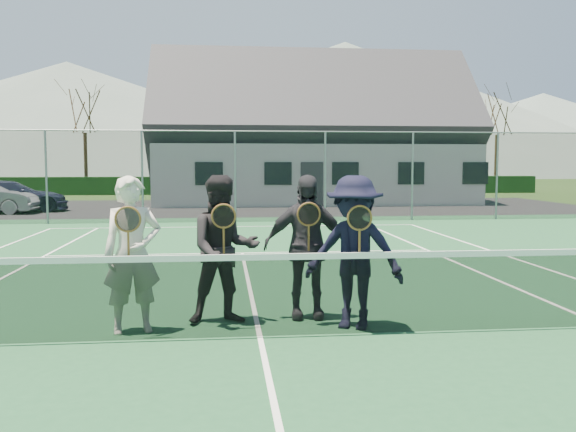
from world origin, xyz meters
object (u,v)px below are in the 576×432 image
at_px(player_d, 354,252).
at_px(player_b, 224,250).
at_px(clubhouse, 310,122).
at_px(player_a, 132,254).
at_px(player_c, 306,247).
at_px(car_c, 10,196).
at_px(tennis_net, 260,292).

bearing_deg(player_d, player_b, 165.46).
relative_size(clubhouse, player_a, 8.67).
bearing_deg(player_c, clubhouse, 81.71).
bearing_deg(player_c, player_b, -171.57).
height_order(player_a, player_d, same).
height_order(player_a, player_c, same).
xyz_separation_m(clubhouse, player_d, (-2.87, -23.69, -3.07)).
bearing_deg(player_b, player_a, -164.43).
height_order(car_c, player_c, player_c).
bearing_deg(player_d, player_c, 132.50).
bearing_deg(player_c, tennis_net, -126.44).
xyz_separation_m(car_c, player_a, (7.39, -18.19, 0.29)).
bearing_deg(car_c, tennis_net, -168.14).
bearing_deg(clubhouse, player_a, -102.97).
relative_size(player_c, player_d, 1.00).
relative_size(player_b, player_d, 1.00).
bearing_deg(player_c, car_c, 118.05).
xyz_separation_m(player_b, player_c, (1.02, 0.15, 0.00)).
bearing_deg(tennis_net, player_a, 164.13).
height_order(clubhouse, player_b, clubhouse).
height_order(tennis_net, player_a, player_a).
bearing_deg(player_a, clubhouse, 77.03).
height_order(clubhouse, player_a, clubhouse).
bearing_deg(tennis_net, car_c, 115.40).
distance_m(car_c, clubhouse, 14.32).
bearing_deg(tennis_net, player_b, 119.31).
bearing_deg(player_a, tennis_net, -15.87).
bearing_deg(clubhouse, car_c, -157.17).
relative_size(player_a, player_d, 1.00).
distance_m(car_c, tennis_net, 20.59).
relative_size(clubhouse, player_c, 8.67).
relative_size(clubhouse, player_b, 8.67).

